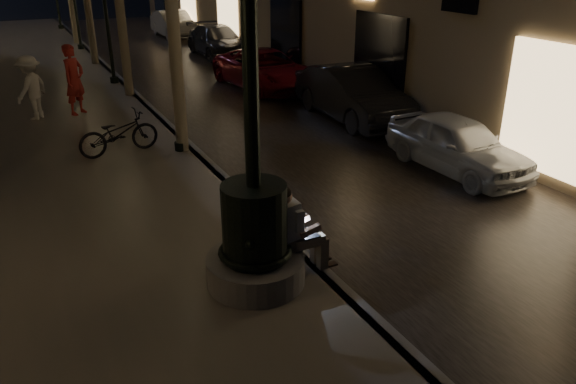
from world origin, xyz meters
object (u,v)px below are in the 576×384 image
fountain_lamppost (254,218)px  seated_man_laptop (294,227)px  car_second (353,94)px  car_fifth (174,24)px  pedestrian_white (31,88)px  lamp_curb_a (170,16)px  car_third (265,69)px  bicycle (118,133)px  pedestrian_red (74,80)px  car_front (457,144)px  car_rear (218,41)px

fountain_lamppost → seated_man_laptop: size_ratio=3.72×
car_second → car_fifth: 18.03m
seated_man_laptop → pedestrian_white: (-2.73, 10.38, 0.14)m
pedestrian_white → seated_man_laptop: bearing=54.0°
lamp_curb_a → car_third: 7.84m
seated_man_laptop → bicycle: (-1.23, 6.40, -0.25)m
car_second → car_third: car_second is taller
car_third → pedestrian_red: 6.61m
lamp_curb_a → car_fifth: lamp_curb_a is taller
fountain_lamppost → bicycle: bearing=95.5°
seated_man_laptop → pedestrian_white: 10.73m
car_front → car_third: 9.20m
pedestrian_white → bicycle: (1.51, -3.97, -0.39)m
car_second → pedestrian_white: bearing=159.6°
lamp_curb_a → car_front: size_ratio=1.32×
car_front → car_fifth: size_ratio=0.84×
car_front → pedestrian_white: 11.29m
car_front → pedestrian_red: bearing=129.5°
lamp_curb_a → car_third: (4.78, 5.66, -2.57)m
lamp_curb_a → bicycle: lamp_curb_a is taller
pedestrian_white → car_third: bearing=138.8°
car_second → pedestrian_white: 8.89m
fountain_lamppost → car_fifth: bearing=76.4°
bicycle → lamp_curb_a: bearing=-115.4°
car_front → car_third: bearing=91.1°
pedestrian_white → fountain_lamppost: bearing=50.8°
seated_man_laptop → lamp_curb_a: (0.09, 6.00, 2.30)m
car_third → car_fifth: size_ratio=1.10×
car_third → pedestrian_red: size_ratio=2.44×
car_second → car_rear: 11.51m
car_fifth → pedestrian_red: size_ratio=2.21×
pedestrian_white → car_rear: bearing=173.3°
seated_man_laptop → car_second: (5.44, 6.91, -0.18)m
car_second → pedestrian_red: 7.86m
car_third → pedestrian_red: (-6.47, -1.27, 0.52)m
car_third → pedestrian_white: pedestrian_white is taller
car_rear → bicycle: car_rear is taller
car_fifth → pedestrian_red: (-7.02, -14.55, 0.47)m
car_third → lamp_curb_a: bearing=-134.5°
car_rear → pedestrian_white: pedestrian_white is taller
car_front → car_second: size_ratio=0.80×
seated_man_laptop → car_front: bearing=24.9°
car_front → bicycle: 7.63m
car_rear → car_fifth: (-0.16, 6.52, 0.04)m
pedestrian_red → bicycle: (0.37, -3.98, -0.49)m
fountain_lamppost → car_front: bearing=22.6°
car_second → car_fifth: size_ratio=1.05×
car_rear → car_second: bearing=-89.1°
seated_man_laptop → car_third: size_ratio=0.29×
fountain_lamppost → seated_man_laptop: 0.67m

